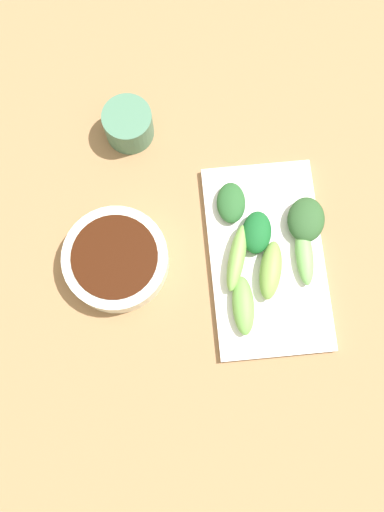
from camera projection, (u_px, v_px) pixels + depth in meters
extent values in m
cube|color=#976E49|center=(221.00, 259.00, 0.82)|extent=(2.10, 2.10, 0.02)
cylinder|color=silver|center=(116.00, 260.00, 0.79)|extent=(0.15, 0.15, 0.04)
cylinder|color=#331305|center=(115.00, 258.00, 0.78)|extent=(0.12, 0.12, 0.02)
cube|color=white|center=(266.00, 258.00, 0.80)|extent=(0.16, 0.28, 0.01)
ellipsoid|color=#78A248|center=(271.00, 270.00, 0.77)|extent=(0.05, 0.09, 0.03)
ellipsoid|color=#175C27|center=(257.00, 232.00, 0.79)|extent=(0.05, 0.07, 0.03)
ellipsoid|color=#275829|center=(231.00, 203.00, 0.80)|extent=(0.05, 0.07, 0.02)
ellipsoid|color=#68A447|center=(243.00, 305.00, 0.77)|extent=(0.03, 0.08, 0.02)
ellipsoid|color=#6DAD58|center=(304.00, 255.00, 0.78)|extent=(0.03, 0.09, 0.02)
ellipsoid|color=#2B5229|center=(306.00, 220.00, 0.79)|extent=(0.07, 0.08, 0.03)
ellipsoid|color=#79B14F|center=(237.00, 258.00, 0.78)|extent=(0.05, 0.10, 0.03)
cylinder|color=#47765C|center=(128.00, 125.00, 0.82)|extent=(0.07, 0.07, 0.05)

